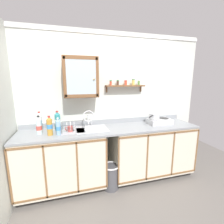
{
  "coord_description": "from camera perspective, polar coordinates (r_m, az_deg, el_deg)",
  "views": [
    {
      "loc": [
        -0.69,
        -2.16,
        1.75
      ],
      "look_at": [
        0.03,
        0.39,
        1.21
      ],
      "focal_mm": 25.39,
      "sensor_mm": 36.0,
      "label": 1
    }
  ],
  "objects": [
    {
      "name": "hot_plate_stove",
      "position": [
        3.02,
        16.71,
        -3.19
      ],
      "size": [
        0.42,
        0.28,
        0.09
      ],
      "color": "silver",
      "rests_on": "countertop"
    },
    {
      "name": "wall_cabinet",
      "position": [
        2.6,
        -11.25,
        12.14
      ],
      "size": [
        0.53,
        0.32,
        0.62
      ],
      "color": "brown"
    },
    {
      "name": "bottle_water_clear_0",
      "position": [
        2.55,
        -24.79,
        -4.62
      ],
      "size": [
        0.08,
        0.08,
        0.28
      ],
      "color": "silver",
      "rests_on": "countertop"
    },
    {
      "name": "trash_bin",
      "position": [
        2.77,
        -0.38,
        -22.16
      ],
      "size": [
        0.27,
        0.27,
        0.42
      ],
      "color": "#4C4C51",
      "rests_on": "ground"
    },
    {
      "name": "spice_shelf",
      "position": [
        2.85,
        4.86,
        9.61
      ],
      "size": [
        0.71,
        0.14,
        0.23
      ],
      "color": "brown"
    },
    {
      "name": "floor",
      "position": [
        2.86,
        1.79,
        -26.25
      ],
      "size": [
        5.99,
        5.99,
        0.0
      ],
      "primitive_type": "plane",
      "color": "slate",
      "rests_on": "ground"
    },
    {
      "name": "countertop",
      "position": [
        2.65,
        0.15,
        -6.08
      ],
      "size": [
        2.95,
        0.64,
        0.03
      ],
      "primitive_type": "cube",
      "color": "gray",
      "rests_on": "lower_cabinet_run"
    },
    {
      "name": "bottle_water_blue_2",
      "position": [
        2.43,
        -18.8,
        -5.19
      ],
      "size": [
        0.07,
        0.07,
        0.25
      ],
      "color": "#8CB7E0",
      "rests_on": "countertop"
    },
    {
      "name": "bottle_opaque_white_5",
      "position": [
        2.66,
        -24.58,
        -3.4
      ],
      "size": [
        0.07,
        0.07,
        0.32
      ],
      "color": "white",
      "rests_on": "countertop"
    },
    {
      "name": "backsplash",
      "position": [
        2.91,
        -1.45,
        -3.36
      ],
      "size": [
        2.95,
        0.02,
        0.08
      ],
      "primitive_type": "cube",
      "color": "gray",
      "rests_on": "countertop"
    },
    {
      "name": "back_wall",
      "position": [
        2.88,
        -1.64,
        2.26
      ],
      "size": [
        3.59,
        0.07,
        2.56
      ],
      "color": "silver",
      "rests_on": "ground"
    },
    {
      "name": "bottle_juice_amber_4",
      "position": [
        2.45,
        -21.55,
        -4.78
      ],
      "size": [
        0.08,
        0.08,
        0.29
      ],
      "color": "gold",
      "rests_on": "countertop"
    },
    {
      "name": "sink",
      "position": [
        2.62,
        -7.4,
        -6.38
      ],
      "size": [
        0.49,
        0.43,
        0.41
      ],
      "color": "silver",
      "rests_on": "countertop"
    },
    {
      "name": "bottle_soda_green_1",
      "position": [
        2.58,
        -21.5,
        -4.64
      ],
      "size": [
        0.07,
        0.07,
        0.23
      ],
      "color": "#4CB266",
      "rests_on": "countertop"
    },
    {
      "name": "saucepan",
      "position": [
        2.96,
        14.93,
        -1.35
      ],
      "size": [
        0.3,
        0.29,
        0.1
      ],
      "color": "silver",
      "rests_on": "hot_plate_stove"
    },
    {
      "name": "lower_cabinet_run_right",
      "position": [
        3.1,
        13.85,
        -13.25
      ],
      "size": [
        1.48,
        0.62,
        0.94
      ],
      "color": "black",
      "rests_on": "ground"
    },
    {
      "name": "lower_cabinet_run",
      "position": [
        2.75,
        -17.41,
        -16.78
      ],
      "size": [
        1.32,
        0.62,
        0.94
      ],
      "color": "black",
      "rests_on": "ground"
    },
    {
      "name": "dish_rack",
      "position": [
        2.53,
        -14.06,
        -6.1
      ],
      "size": [
        0.35,
        0.25,
        0.16
      ],
      "color": "#B2B2B7",
      "rests_on": "countertop"
    },
    {
      "name": "mug",
      "position": [
        2.51,
        -14.92,
        -5.93
      ],
      "size": [
        0.12,
        0.08,
        0.1
      ],
      "color": "#B24C47",
      "rests_on": "countertop"
    },
    {
      "name": "bottle_detergent_teal_3",
      "position": [
        2.61,
        -18.97,
        -3.25
      ],
      "size": [
        0.09,
        0.09,
        0.32
      ],
      "color": "teal",
      "rests_on": "countertop"
    }
  ]
}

